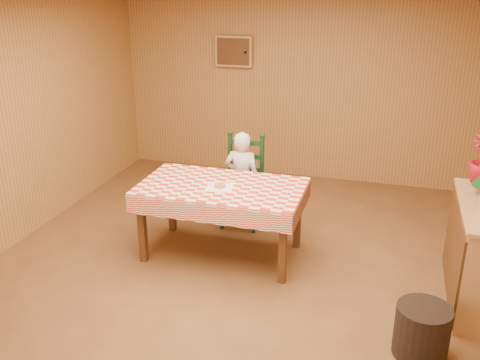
% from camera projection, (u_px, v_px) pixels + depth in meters
% --- Properties ---
extents(ground, '(6.00, 6.00, 0.00)m').
position_uv_depth(ground, '(234.00, 279.00, 5.15)').
color(ground, brown).
rests_on(ground, ground).
extents(cabin_walls, '(5.10, 6.05, 2.65)m').
position_uv_depth(cabin_walls, '(250.00, 80.00, 4.97)').
color(cabin_walls, '#A9783D').
rests_on(cabin_walls, ground).
extents(dining_table, '(1.66, 0.96, 0.77)m').
position_uv_depth(dining_table, '(222.00, 193.00, 5.38)').
color(dining_table, '#533016').
rests_on(dining_table, ground).
extents(ladder_chair, '(0.44, 0.40, 1.08)m').
position_uv_depth(ladder_chair, '(243.00, 183.00, 6.15)').
color(ladder_chair, black).
rests_on(ladder_chair, ground).
extents(seated_child, '(0.41, 0.27, 1.12)m').
position_uv_depth(seated_child, '(242.00, 180.00, 6.08)').
color(seated_child, white).
rests_on(seated_child, ground).
extents(napkin, '(0.30, 0.30, 0.00)m').
position_uv_depth(napkin, '(220.00, 187.00, 5.31)').
color(napkin, white).
rests_on(napkin, dining_table).
extents(donut, '(0.11, 0.11, 0.04)m').
position_uv_depth(donut, '(220.00, 185.00, 5.30)').
color(donut, '#D3874C').
rests_on(donut, napkin).
extents(storage_bin, '(0.47, 0.47, 0.41)m').
position_uv_depth(storage_bin, '(422.00, 331.00, 4.07)').
color(storage_bin, black).
rests_on(storage_bin, ground).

